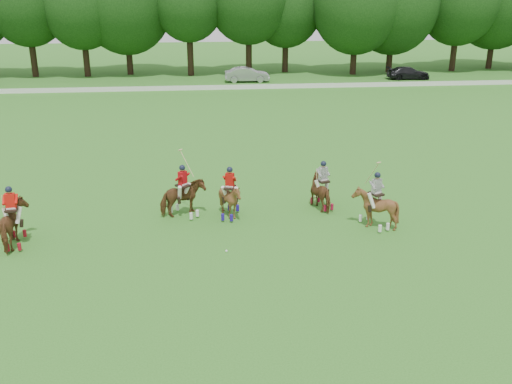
{
  "coord_description": "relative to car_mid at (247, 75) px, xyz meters",
  "views": [
    {
      "loc": [
        0.28,
        -18.15,
        9.5
      ],
      "look_at": [
        2.7,
        4.2,
        1.4
      ],
      "focal_mm": 40.0,
      "sensor_mm": 36.0,
      "label": 1
    }
  ],
  "objects": [
    {
      "name": "polo_red_b",
      "position": [
        -6.25,
        -37.21,
        0.07
      ],
      "size": [
        2.13,
        2.14,
        2.89
      ],
      "color": "#533016",
      "rests_on": "ground"
    },
    {
      "name": "polo_red_c",
      "position": [
        -4.24,
        -37.54,
        0.05
      ],
      "size": [
        1.66,
        1.76,
        2.3
      ],
      "color": "#533016",
      "rests_on": "ground"
    },
    {
      "name": "polo_stripe_a",
      "position": [
        -0.02,
        -36.9,
        0.02
      ],
      "size": [
        1.39,
        1.96,
        2.23
      ],
      "color": "#533016",
      "rests_on": "ground"
    },
    {
      "name": "car_mid",
      "position": [
        0.0,
        0.0,
        0.0
      ],
      "size": [
        4.72,
        1.72,
        1.54
      ],
      "primitive_type": "imported",
      "rotation": [
        0.0,
        0.0,
        1.55
      ],
      "color": "#9C9CA1",
      "rests_on": "ground"
    },
    {
      "name": "polo_ball",
      "position": [
        -4.61,
        -41.02,
        -0.73
      ],
      "size": [
        0.09,
        0.09,
        0.09
      ],
      "primitive_type": "sphere",
      "color": "white",
      "rests_on": "ground"
    },
    {
      "name": "boundary_rail",
      "position": [
        -5.88,
        -4.5,
        -0.55
      ],
      "size": [
        120.0,
        0.1,
        0.44
      ],
      "primitive_type": "cube",
      "color": "white",
      "rests_on": "ground"
    },
    {
      "name": "car_right",
      "position": [
        17.66,
        0.0,
        -0.1
      ],
      "size": [
        4.71,
        2.08,
        1.34
      ],
      "primitive_type": "imported",
      "rotation": [
        0.0,
        0.0,
        1.53
      ],
      "color": "black",
      "rests_on": "ground"
    },
    {
      "name": "ground",
      "position": [
        -5.88,
        -42.5,
        -0.77
      ],
      "size": [
        180.0,
        180.0,
        0.0
      ],
      "primitive_type": "plane",
      "color": "#2F691E",
      "rests_on": "ground"
    },
    {
      "name": "polo_red_a",
      "position": [
        -12.71,
        -39.55,
        0.12
      ],
      "size": [
        1.32,
        2.16,
        2.43
      ],
      "color": "#533016",
      "rests_on": "ground"
    },
    {
      "name": "polo_stripe_b",
      "position": [
        1.68,
        -39.29,
        0.11
      ],
      "size": [
        1.88,
        1.97,
        2.95
      ],
      "color": "#533016",
      "rests_on": "ground"
    }
  ]
}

